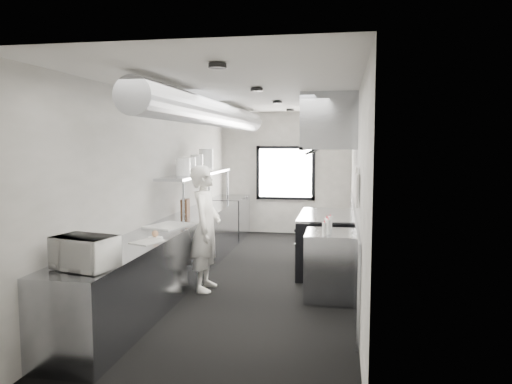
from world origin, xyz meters
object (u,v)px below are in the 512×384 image
at_px(exhaust_hood, 331,124).
at_px(plate_stack_d, 206,160).
at_px(deli_tub_b, 87,253).
at_px(microwave, 85,253).
at_px(squeeze_bottle_e, 330,222).
at_px(range, 325,243).
at_px(plate_stack_c, 197,164).
at_px(far_work_table, 229,217).
at_px(line_cook, 206,228).
at_px(cutting_board, 169,226).
at_px(knife_block, 185,207).
at_px(prep_counter, 172,255).
at_px(small_plate, 155,238).
at_px(squeeze_bottle_d, 327,224).
at_px(bottle_station, 330,265).
at_px(squeeze_bottle_b, 328,227).
at_px(squeeze_bottle_c, 327,225).
at_px(deli_tub_a, 78,257).
at_px(squeeze_bottle_a, 324,229).
at_px(plate_stack_b, 189,166).
at_px(plate_stack_a, 183,167).
at_px(pass_shelf, 198,175).

distance_m(exhaust_hood, plate_stack_d, 2.53).
bearing_deg(deli_tub_b, microwave, -63.25).
height_order(deli_tub_b, squeeze_bottle_e, squeeze_bottle_e).
bearing_deg(range, plate_stack_c, 171.14).
bearing_deg(far_work_table, deli_tub_b, -91.62).
distance_m(line_cook, cutting_board, 0.55).
bearing_deg(knife_block, prep_counter, -88.33).
xyz_separation_m(small_plate, squeeze_bottle_d, (2.10, 0.93, 0.08)).
relative_size(bottle_station, squeeze_bottle_d, 5.23).
distance_m(cutting_board, squeeze_bottle_d, 2.25).
distance_m(deli_tub_b, squeeze_bottle_b, 3.01).
bearing_deg(cutting_board, knife_block, 96.05).
height_order(far_work_table, squeeze_bottle_d, squeeze_bottle_d).
height_order(cutting_board, squeeze_bottle_c, squeeze_bottle_c).
bearing_deg(far_work_table, knife_block, -92.53).
relative_size(bottle_station, squeeze_bottle_e, 5.23).
distance_m(exhaust_hood, prep_counter, 3.20).
bearing_deg(plate_stack_d, squeeze_bottle_c, -44.01).
height_order(plate_stack_c, plate_stack_d, plate_stack_d).
height_order(exhaust_hood, far_work_table, exhaust_hood).
bearing_deg(deli_tub_b, cutting_board, 85.26).
height_order(line_cook, plate_stack_c, plate_stack_c).
height_order(deli_tub_b, squeeze_bottle_b, squeeze_bottle_b).
height_order(exhaust_hood, deli_tub_a, exhaust_hood).
bearing_deg(deli_tub_b, squeeze_bottle_a, 34.34).
bearing_deg(plate_stack_b, squeeze_bottle_c, -28.30).
distance_m(squeeze_bottle_b, squeeze_bottle_d, 0.27).
height_order(bottle_station, plate_stack_a, plate_stack_a).
bearing_deg(far_work_table, pass_shelf, -91.07).
distance_m(line_cook, plate_stack_b, 1.58).
xyz_separation_m(microwave, small_plate, (0.09, 1.54, -0.15)).
bearing_deg(range, bottle_station, -85.43).
bearing_deg(microwave, deli_tub_a, 143.19).
xyz_separation_m(exhaust_hood, plate_stack_d, (-2.30, 0.86, -0.62)).
bearing_deg(plate_stack_b, squeeze_bottle_b, -31.61).
bearing_deg(squeeze_bottle_b, exhaust_hood, 91.07).
xyz_separation_m(deli_tub_a, plate_stack_b, (0.09, 3.40, 0.77)).
distance_m(far_work_table, plate_stack_c, 2.50).
xyz_separation_m(exhaust_hood, bottle_station, (0.05, -1.40, -1.94)).
bearing_deg(prep_counter, deli_tub_a, -93.79).
distance_m(plate_stack_b, squeeze_bottle_d, 2.69).
xyz_separation_m(pass_shelf, cutting_board, (0.04, -1.64, -0.62)).
distance_m(far_work_table, squeeze_bottle_c, 4.51).
distance_m(prep_counter, deli_tub_b, 2.19).
relative_size(exhaust_hood, cutting_board, 3.50).
relative_size(deli_tub_a, plate_stack_c, 0.40).
height_order(squeeze_bottle_d, squeeze_bottle_e, same).
relative_size(line_cook, squeeze_bottle_d, 10.31).
xyz_separation_m(range, microwave, (-2.13, -3.76, 0.59)).
bearing_deg(plate_stack_a, squeeze_bottle_e, -16.48).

